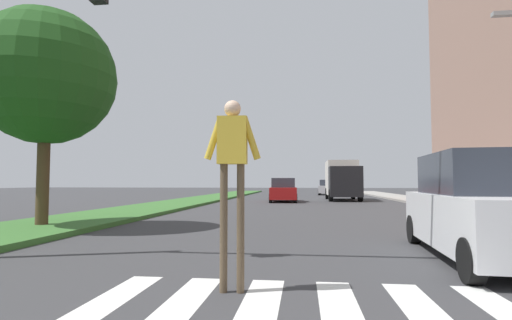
{
  "coord_description": "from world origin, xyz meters",
  "views": [
    {
      "loc": [
        0.05,
        3.59,
        1.42
      ],
      "look_at": [
        -1.68,
        17.98,
        2.24
      ],
      "focal_mm": 27.37,
      "sensor_mm": 36.0,
      "label": 1
    }
  ],
  "objects_px": {
    "suv_crossing": "(484,208)",
    "tree_mid": "(46,77)",
    "truck_box_delivery": "(342,179)",
    "pedestrian_performer": "(232,163)",
    "traffic_light_gantry": "(96,21)",
    "sedan_distant": "(327,188)",
    "sedan_midblock": "(283,191)"
  },
  "relations": [
    {
      "from": "sedan_distant",
      "to": "truck_box_delivery",
      "type": "relative_size",
      "value": 0.71
    },
    {
      "from": "pedestrian_performer",
      "to": "sedan_midblock",
      "type": "xyz_separation_m",
      "value": [
        -0.5,
        23.26,
        -0.87
      ]
    },
    {
      "from": "pedestrian_performer",
      "to": "sedan_distant",
      "type": "relative_size",
      "value": 0.57
    },
    {
      "from": "suv_crossing",
      "to": "truck_box_delivery",
      "type": "distance_m",
      "value": 23.58
    },
    {
      "from": "truck_box_delivery",
      "to": "pedestrian_performer",
      "type": "bearing_deg",
      "value": -98.63
    },
    {
      "from": "suv_crossing",
      "to": "tree_mid",
      "type": "bearing_deg",
      "value": 163.72
    },
    {
      "from": "traffic_light_gantry",
      "to": "sedan_distant",
      "type": "distance_m",
      "value": 38.3
    },
    {
      "from": "suv_crossing",
      "to": "sedan_midblock",
      "type": "distance_m",
      "value": 21.14
    },
    {
      "from": "traffic_light_gantry",
      "to": "pedestrian_performer",
      "type": "xyz_separation_m",
      "value": [
        2.82,
        -1.55,
        -2.69
      ]
    },
    {
      "from": "tree_mid",
      "to": "traffic_light_gantry",
      "type": "bearing_deg",
      "value": -47.0
    },
    {
      "from": "pedestrian_performer",
      "to": "truck_box_delivery",
      "type": "xyz_separation_m",
      "value": [
        3.98,
        26.22,
        -0.03
      ]
    },
    {
      "from": "traffic_light_gantry",
      "to": "truck_box_delivery",
      "type": "bearing_deg",
      "value": 74.58
    },
    {
      "from": "tree_mid",
      "to": "truck_box_delivery",
      "type": "relative_size",
      "value": 1.06
    },
    {
      "from": "suv_crossing",
      "to": "truck_box_delivery",
      "type": "xyz_separation_m",
      "value": [
        -0.24,
        23.57,
        0.7
      ]
    },
    {
      "from": "pedestrian_performer",
      "to": "sedan_midblock",
      "type": "bearing_deg",
      "value": 91.23
    },
    {
      "from": "pedestrian_performer",
      "to": "sedan_distant",
      "type": "distance_m",
      "value": 39.31
    },
    {
      "from": "tree_mid",
      "to": "truck_box_delivery",
      "type": "height_order",
      "value": "tree_mid"
    },
    {
      "from": "traffic_light_gantry",
      "to": "truck_box_delivery",
      "type": "height_order",
      "value": "traffic_light_gantry"
    },
    {
      "from": "pedestrian_performer",
      "to": "truck_box_delivery",
      "type": "bearing_deg",
      "value": 81.37
    },
    {
      "from": "suv_crossing",
      "to": "traffic_light_gantry",
      "type": "bearing_deg",
      "value": -171.09
    },
    {
      "from": "pedestrian_performer",
      "to": "suv_crossing",
      "type": "distance_m",
      "value": 5.04
    },
    {
      "from": "tree_mid",
      "to": "pedestrian_performer",
      "type": "height_order",
      "value": "tree_mid"
    },
    {
      "from": "sedan_distant",
      "to": "truck_box_delivery",
      "type": "bearing_deg",
      "value": -88.28
    },
    {
      "from": "pedestrian_performer",
      "to": "tree_mid",
      "type": "bearing_deg",
      "value": 139.39
    },
    {
      "from": "traffic_light_gantry",
      "to": "pedestrian_performer",
      "type": "relative_size",
      "value": 3.49
    },
    {
      "from": "suv_crossing",
      "to": "sedan_midblock",
      "type": "relative_size",
      "value": 1.01
    },
    {
      "from": "suv_crossing",
      "to": "truck_box_delivery",
      "type": "relative_size",
      "value": 0.76
    },
    {
      "from": "tree_mid",
      "to": "pedestrian_performer",
      "type": "distance_m",
      "value": 9.53
    },
    {
      "from": "pedestrian_performer",
      "to": "suv_crossing",
      "type": "xyz_separation_m",
      "value": [
        4.22,
        2.65,
        -0.73
      ]
    },
    {
      "from": "traffic_light_gantry",
      "to": "suv_crossing",
      "type": "bearing_deg",
      "value": 8.91
    },
    {
      "from": "traffic_light_gantry",
      "to": "sedan_distant",
      "type": "bearing_deg",
      "value": 80.31
    },
    {
      "from": "tree_mid",
      "to": "pedestrian_performer",
      "type": "bearing_deg",
      "value": -40.61
    }
  ]
}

